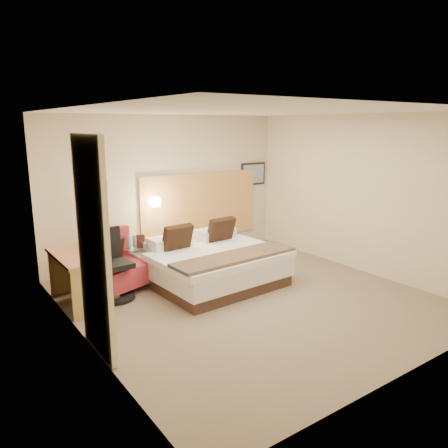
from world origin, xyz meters
TOP-DOWN VIEW (x-y plane):
  - floor at (0.00, 0.00)m, footprint 4.80×5.00m
  - ceiling at (0.00, 0.00)m, footprint 4.80×5.00m
  - wall_back at (0.00, 2.51)m, footprint 4.80×0.02m
  - wall_front at (0.00, -2.51)m, footprint 4.80×0.02m
  - wall_left at (-2.41, 0.00)m, footprint 0.02×5.00m
  - wall_right at (2.41, 0.00)m, footprint 0.02×5.00m
  - headboard_panel at (0.70, 2.47)m, footprint 2.60×0.04m
  - art_frame at (2.02, 2.48)m, footprint 0.62×0.03m
  - art_canvas at (2.02, 2.46)m, footprint 0.54×0.01m
  - lamp_arm at (-0.35, 2.42)m, footprint 0.02×0.12m
  - lamp_shade at (-0.35, 2.36)m, footprint 0.15×0.15m
  - curtain at (-2.36, -0.25)m, footprint 0.06×0.90m
  - bottle_a at (-1.12, 1.80)m, footprint 0.07×0.07m
  - bottle_b at (-1.04, 1.76)m, footprint 0.07×0.07m
  - menu_folder at (-0.97, 1.66)m, footprint 0.14×0.07m
  - bed at (-0.10, 0.94)m, footprint 2.09×2.04m
  - lounge_chair at (-1.45, 1.51)m, footprint 1.05×0.98m
  - side_table at (-1.03, 1.73)m, footprint 0.58×0.58m
  - desk at (-2.11, 1.26)m, footprint 0.55×1.19m
  - desk_chair at (-1.65, 1.18)m, footprint 0.64×0.64m

SIDE VIEW (x-z plane):
  - floor at x=0.00m, z-range -0.02..0.00m
  - side_table at x=-1.03m, z-range 0.03..0.59m
  - bed at x=-0.10m, z-range -0.17..0.81m
  - lounge_chair at x=-1.45m, z-range -0.09..0.82m
  - desk_chair at x=-1.65m, z-range -0.09..0.94m
  - desk at x=-2.11m, z-range 0.21..0.95m
  - bottle_a at x=-1.12m, z-range 0.56..0.75m
  - bottle_b at x=-1.04m, z-range 0.56..0.75m
  - menu_folder at x=-0.97m, z-range 0.56..0.77m
  - headboard_panel at x=0.70m, z-range 0.30..1.60m
  - lamp_arm at x=-0.35m, z-range 1.14..1.16m
  - lamp_shade at x=-0.35m, z-range 1.07..1.22m
  - curtain at x=-2.36m, z-range 0.01..2.43m
  - wall_back at x=0.00m, z-range 0.00..2.70m
  - wall_front at x=0.00m, z-range 0.00..2.70m
  - wall_left at x=-2.41m, z-range 0.00..2.70m
  - wall_right at x=2.41m, z-range 0.00..2.70m
  - art_frame at x=2.02m, z-range 1.27..1.73m
  - art_canvas at x=2.02m, z-range 1.30..1.70m
  - ceiling at x=0.00m, z-range 2.70..2.72m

